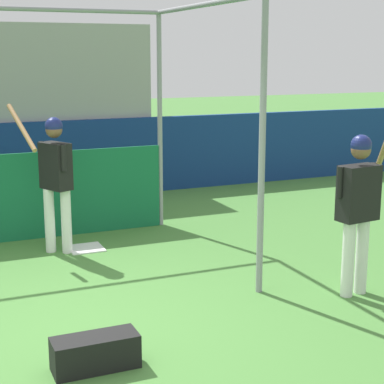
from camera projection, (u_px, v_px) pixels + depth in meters
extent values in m
plane|color=#477F38|center=(85.00, 332.00, 5.91)|extent=(60.00, 60.00, 0.00)
cube|color=navy|center=(3.00, 164.00, 10.85)|extent=(24.00, 0.12, 1.38)
cube|color=#195B33|center=(13.00, 117.00, 11.21)|extent=(0.45, 0.40, 0.10)
cube|color=#195B33|center=(11.00, 103.00, 11.32)|extent=(0.45, 0.06, 0.40)
cube|color=#195B33|center=(45.00, 116.00, 11.42)|extent=(0.45, 0.40, 0.10)
cube|color=#195B33|center=(42.00, 102.00, 11.54)|extent=(0.45, 0.06, 0.40)
cube|color=#195B33|center=(75.00, 115.00, 11.63)|extent=(0.45, 0.40, 0.10)
cube|color=#195B33|center=(72.00, 102.00, 11.75)|extent=(0.45, 0.06, 0.40)
cube|color=#195B33|center=(104.00, 114.00, 11.85)|extent=(0.45, 0.40, 0.10)
cube|color=#195B33|center=(102.00, 101.00, 11.96)|extent=(0.45, 0.06, 0.40)
cube|color=#195B33|center=(6.00, 92.00, 11.85)|extent=(0.45, 0.40, 0.10)
cube|color=#195B33|center=(4.00, 79.00, 11.96)|extent=(0.45, 0.06, 0.40)
cube|color=#195B33|center=(36.00, 91.00, 12.06)|extent=(0.45, 0.40, 0.10)
cube|color=#195B33|center=(33.00, 78.00, 12.17)|extent=(0.45, 0.06, 0.40)
cube|color=#195B33|center=(65.00, 90.00, 12.27)|extent=(0.45, 0.40, 0.10)
cube|color=#195B33|center=(62.00, 78.00, 12.38)|extent=(0.45, 0.06, 0.40)
cube|color=#195B33|center=(93.00, 90.00, 12.48)|extent=(0.45, 0.40, 0.10)
cube|color=#195B33|center=(90.00, 78.00, 12.59)|extent=(0.45, 0.06, 0.40)
cube|color=#195B33|center=(28.00, 69.00, 12.69)|extent=(0.45, 0.40, 0.10)
cube|color=#195B33|center=(26.00, 57.00, 12.81)|extent=(0.45, 0.06, 0.40)
cube|color=#195B33|center=(55.00, 68.00, 12.90)|extent=(0.45, 0.40, 0.10)
cube|color=#195B33|center=(53.00, 57.00, 13.02)|extent=(0.45, 0.06, 0.40)
cube|color=#195B33|center=(82.00, 68.00, 13.12)|extent=(0.45, 0.40, 0.10)
cube|color=#195B33|center=(80.00, 57.00, 13.23)|extent=(0.45, 0.06, 0.40)
cube|color=#195B33|center=(20.00, 48.00, 13.33)|extent=(0.45, 0.40, 0.10)
cube|color=#195B33|center=(18.00, 37.00, 13.44)|extent=(0.45, 0.06, 0.40)
cube|color=#195B33|center=(47.00, 48.00, 13.54)|extent=(0.45, 0.40, 0.10)
cube|color=#195B33|center=(45.00, 37.00, 13.65)|extent=(0.45, 0.06, 0.40)
cube|color=#195B33|center=(73.00, 48.00, 13.75)|extent=(0.45, 0.40, 0.10)
cube|color=#195B33|center=(70.00, 38.00, 13.86)|extent=(0.45, 0.06, 0.40)
cylinder|color=gray|center=(262.00, 150.00, 6.60)|extent=(0.07, 0.07, 3.09)
cylinder|color=gray|center=(160.00, 122.00, 9.33)|extent=(0.07, 0.07, 3.09)
cylinder|color=gray|center=(203.00, 5.00, 7.64)|extent=(0.06, 3.03, 0.06)
cylinder|color=gray|center=(21.00, 9.00, 8.28)|extent=(3.79, 0.06, 0.06)
cube|color=#14663D|center=(31.00, 196.00, 8.78)|extent=(3.72, 0.03, 1.21)
cube|color=white|center=(86.00, 248.00, 8.45)|extent=(0.44, 0.44, 0.02)
cylinder|color=white|center=(66.00, 221.00, 8.21)|extent=(0.17, 0.17, 0.84)
cylinder|color=white|center=(50.00, 220.00, 8.24)|extent=(0.17, 0.17, 0.84)
cube|color=black|center=(56.00, 166.00, 8.07)|extent=(0.38, 0.48, 0.59)
sphere|color=brown|center=(54.00, 130.00, 7.98)|extent=(0.21, 0.21, 0.21)
sphere|color=navy|center=(54.00, 126.00, 7.97)|extent=(0.22, 0.22, 0.22)
cylinder|color=black|center=(63.00, 158.00, 7.87)|extent=(0.09, 0.09, 0.33)
cylinder|color=black|center=(42.00, 154.00, 8.16)|extent=(0.09, 0.09, 0.33)
cylinder|color=#AD7F4C|center=(22.00, 127.00, 7.92)|extent=(0.25, 0.73, 0.55)
sphere|color=#AD7F4C|center=(49.00, 145.00, 8.18)|extent=(0.08, 0.08, 0.08)
cylinder|color=white|center=(348.00, 259.00, 6.72)|extent=(0.14, 0.14, 0.82)
cylinder|color=white|center=(362.00, 256.00, 6.81)|extent=(0.14, 0.14, 0.82)
cube|color=black|center=(359.00, 193.00, 6.62)|extent=(0.46, 0.27, 0.58)
sphere|color=brown|center=(361.00, 150.00, 6.52)|extent=(0.20, 0.20, 0.20)
sphere|color=navy|center=(361.00, 145.00, 6.51)|extent=(0.21, 0.21, 0.21)
cylinder|color=black|center=(340.00, 182.00, 6.51)|extent=(0.08, 0.08, 0.32)
cylinder|color=black|center=(372.00, 178.00, 6.73)|extent=(0.08, 0.08, 0.32)
sphere|color=#AD7F4C|center=(362.00, 174.00, 6.73)|extent=(0.08, 0.08, 0.08)
cube|color=black|center=(95.00, 353.00, 5.20)|extent=(0.70, 0.28, 0.28)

